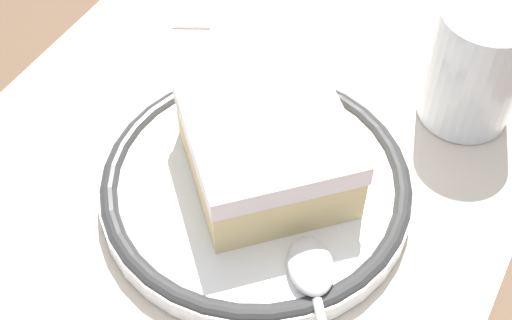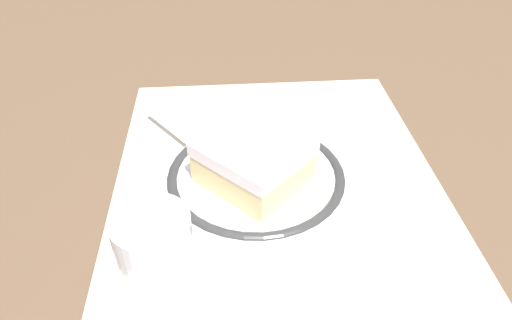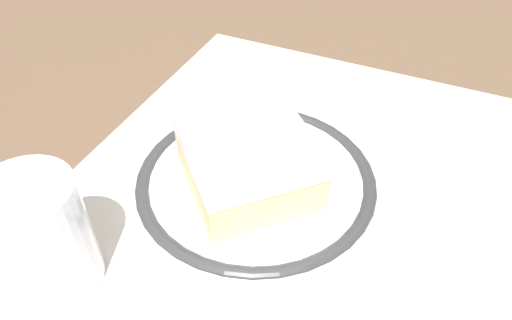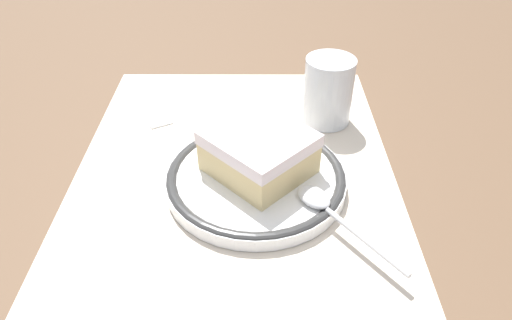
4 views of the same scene
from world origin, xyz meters
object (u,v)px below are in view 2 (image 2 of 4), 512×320
at_px(plate, 256,178).
at_px(spoon, 195,144).
at_px(cup, 158,262).
at_px(sugar_packet, 417,277).
at_px(cake_slice, 254,161).

xyz_separation_m(plate, spoon, (0.06, 0.07, 0.01)).
bearing_deg(spoon, cup, 172.69).
xyz_separation_m(spoon, sugar_packet, (-0.20, -0.20, -0.02)).
relative_size(spoon, sugar_packet, 2.48).
bearing_deg(cup, sugar_packet, -91.49).
height_order(cake_slice, sugar_packet, cake_slice).
relative_size(plate, sugar_packet, 3.97).
xyz_separation_m(cup, sugar_packet, (-0.01, -0.23, -0.03)).
height_order(cake_slice, spoon, cake_slice).
relative_size(cake_slice, sugar_packet, 2.75).
height_order(spoon, cup, cup).
bearing_deg(cake_slice, cup, 144.71).
bearing_deg(cake_slice, sugar_packet, -133.80).
height_order(plate, cake_slice, cake_slice).
distance_m(cake_slice, cup, 0.16).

